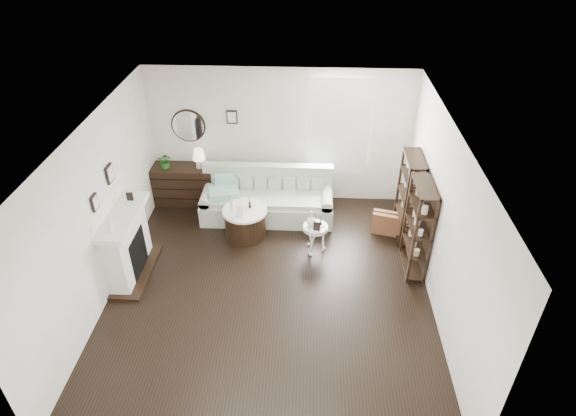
# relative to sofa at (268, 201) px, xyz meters

# --- Properties ---
(room) EXTENTS (5.50, 5.50, 5.50)m
(room) POSITION_rel_sofa_xyz_m (0.94, 0.62, 1.28)
(room) COLOR black
(room) RESTS_ON ground
(fireplace) EXTENTS (0.50, 1.40, 1.84)m
(fireplace) POSITION_rel_sofa_xyz_m (-2.10, -1.78, 0.22)
(fireplace) COLOR white
(fireplace) RESTS_ON ground
(shelf_unit_far) EXTENTS (0.30, 0.80, 1.60)m
(shelf_unit_far) POSITION_rel_sofa_xyz_m (2.54, -0.53, 0.48)
(shelf_unit_far) COLOR black
(shelf_unit_far) RESTS_ON ground
(shelf_unit_near) EXTENTS (0.30, 0.80, 1.60)m
(shelf_unit_near) POSITION_rel_sofa_xyz_m (2.54, -1.43, 0.48)
(shelf_unit_near) COLOR black
(shelf_unit_near) RESTS_ON ground
(sofa) EXTENTS (2.48, 0.86, 0.96)m
(sofa) POSITION_rel_sofa_xyz_m (0.00, 0.00, 0.00)
(sofa) COLOR #A6B19E
(sofa) RESTS_ON ground
(quilt) EXTENTS (0.65, 0.57, 0.14)m
(quilt) POSITION_rel_sofa_xyz_m (-0.81, -0.12, 0.25)
(quilt) COLOR #24845D
(quilt) RESTS_ON sofa
(suitcase) EXTENTS (0.67, 0.36, 0.43)m
(suitcase) POSITION_rel_sofa_xyz_m (2.28, -0.49, -0.11)
(suitcase) COLOR brown
(suitcase) RESTS_ON ground
(dresser) EXTENTS (1.20, 0.51, 0.80)m
(dresser) POSITION_rel_sofa_xyz_m (-1.68, 0.39, 0.08)
(dresser) COLOR black
(dresser) RESTS_ON ground
(table_lamp) EXTENTS (0.32, 0.32, 0.39)m
(table_lamp) POSITION_rel_sofa_xyz_m (-1.34, 0.39, 0.67)
(table_lamp) COLOR white
(table_lamp) RESTS_ON dresser
(potted_plant) EXTENTS (0.29, 0.25, 0.31)m
(potted_plant) POSITION_rel_sofa_xyz_m (-1.98, 0.34, 0.63)
(potted_plant) COLOR #1F621C
(potted_plant) RESTS_ON dresser
(drum_table) EXTENTS (0.81, 0.81, 0.56)m
(drum_table) POSITION_rel_sofa_xyz_m (-0.35, -0.68, -0.04)
(drum_table) COLOR black
(drum_table) RESTS_ON ground
(pedestal_table) EXTENTS (0.44, 0.44, 0.53)m
(pedestal_table) POSITION_rel_sofa_xyz_m (0.92, -1.07, 0.16)
(pedestal_table) COLOR silver
(pedestal_table) RESTS_ON ground
(eiffel_drum) EXTENTS (0.15, 0.15, 0.21)m
(eiffel_drum) POSITION_rel_sofa_xyz_m (-0.26, -0.62, 0.34)
(eiffel_drum) COLOR black
(eiffel_drum) RESTS_ON drum_table
(bottle_drum) EXTENTS (0.07, 0.07, 0.30)m
(bottle_drum) POSITION_rel_sofa_xyz_m (-0.55, -0.77, 0.39)
(bottle_drum) COLOR silver
(bottle_drum) RESTS_ON drum_table
(card_frame_drum) EXTENTS (0.16, 0.10, 0.19)m
(card_frame_drum) POSITION_rel_sofa_xyz_m (-0.40, -0.88, 0.34)
(card_frame_drum) COLOR white
(card_frame_drum) RESTS_ON drum_table
(eiffel_ped) EXTENTS (0.12, 0.12, 0.17)m
(eiffel_ped) POSITION_rel_sofa_xyz_m (1.00, -1.04, 0.29)
(eiffel_ped) COLOR black
(eiffel_ped) RESTS_ON pedestal_table
(flask_ped) EXTENTS (0.15, 0.15, 0.29)m
(flask_ped) POSITION_rel_sofa_xyz_m (0.84, -1.05, 0.35)
(flask_ped) COLOR silver
(flask_ped) RESTS_ON pedestal_table
(card_frame_ped) EXTENTS (0.12, 0.06, 0.15)m
(card_frame_ped) POSITION_rel_sofa_xyz_m (0.93, -1.18, 0.28)
(card_frame_ped) COLOR black
(card_frame_ped) RESTS_ON pedestal_table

